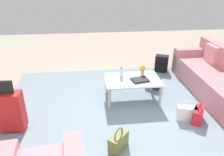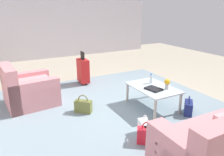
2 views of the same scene
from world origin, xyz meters
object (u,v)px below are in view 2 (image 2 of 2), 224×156
Objects in this scene: armchair at (27,91)px; handbag_white at (145,129)px; handbag_navy at (188,107)px; handbag_red at (148,135)px; coffee_table at (153,90)px; flower_vase at (167,83)px; water_bottle at (151,79)px; suitcase_red at (83,70)px; handbag_olive at (83,106)px; coffee_table_book at (154,89)px.

handbag_white is (-2.07, -1.44, -0.17)m from armchair.
handbag_navy and handbag_red have the same top height.
armchair is 2.53m from coffee_table.
water_bottle is at bearing 6.79° from flower_vase.
handbag_white and handbag_navy have the same top height.
flower_vase is at bearing -159.05° from suitcase_red.
handbag_red is at bearing -148.47° from armchair.
flower_vase is (-0.42, -0.05, 0.03)m from water_bottle.
suitcase_red reaches higher than water_bottle.
water_bottle is at bearing -40.51° from handbag_white.
handbag_red is 1.46m from handbag_olive.
handbag_red is 1.00× the size of handbag_olive.
coffee_table_book is at bearing 146.31° from coffee_table.
coffee_table is at bearing -40.46° from handbag_red.
coffee_table is 1.09m from handbag_white.
suitcase_red reaches higher than flower_vase.
handbag_olive is at bearing 24.83° from handbag_white.
suitcase_red reaches higher than handbag_red.
handbag_olive is at bearing 159.22° from suitcase_red.
suitcase_red is at bearing 23.96° from water_bottle.
handbag_white is 0.18m from handbag_red.
handbag_navy is at bearing -155.83° from suitcase_red.
flower_vase reaches higher than handbag_navy.
handbag_white is at bearing -145.13° from armchair.
handbag_navy is 1.00× the size of handbag_red.
coffee_table is 0.73m from handbag_navy.
flower_vase is 0.24× the size of suitcase_red.
flower_vase is at bearing -123.10° from armchair.
armchair is 2.78m from flower_vase.
water_bottle is at bearing -38.34° from handbag_red.
flower_vase reaches higher than coffee_table.
flower_vase is at bearing -173.21° from water_bottle.
coffee_table_book is 1.14m from handbag_red.
coffee_table is 2.85× the size of handbag_red.
handbag_red is at bearing 141.66° from water_bottle.
flower_vase reaches higher than water_bottle.
handbag_white is 1.19m from handbag_navy.
armchair is 1.02× the size of coffee_table.
suitcase_red is 2.95m from handbag_red.
coffee_table_book reaches higher than handbag_navy.
suitcase_red is at bearing -64.32° from armchair.
flower_vase reaches higher than handbag_white.
armchair is at bearing 64.30° from water_bottle.
coffee_table_book is at bearing -114.79° from handbag_olive.
armchair reaches higher than handbag_red.
handbag_red is (-1.14, 0.90, -0.40)m from water_bottle.
suitcase_red is at bearing 4.24° from coffee_table_book.
suitcase_red is 2.37× the size of handbag_navy.
water_bottle reaches higher than coffee_table_book.
armchair reaches higher than suitcase_red.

